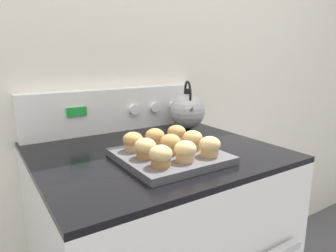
{
  "coord_description": "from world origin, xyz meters",
  "views": [
    {
      "loc": [
        -0.49,
        -0.48,
        1.22
      ],
      "look_at": [
        -0.01,
        0.25,
        1.02
      ],
      "focal_mm": 32.0,
      "sensor_mm": 36.0,
      "label": 1
    }
  ],
  "objects": [
    {
      "name": "muffin_r1_c0",
      "position": [
        -0.1,
        0.25,
        0.97
      ],
      "size": [
        0.06,
        0.06,
        0.06
      ],
      "color": "olive",
      "rests_on": "muffin_pan"
    },
    {
      "name": "muffin_r2_c0",
      "position": [
        -0.09,
        0.33,
        0.97
      ],
      "size": [
        0.06,
        0.06,
        0.06
      ],
      "color": "tan",
      "rests_on": "muffin_pan"
    },
    {
      "name": "muffin_r2_c1",
      "position": [
        -0.01,
        0.33,
        0.97
      ],
      "size": [
        0.06,
        0.06,
        0.06
      ],
      "color": "olive",
      "rests_on": "muffin_pan"
    },
    {
      "name": "wall_back",
      "position": [
        0.0,
        0.73,
        1.2
      ],
      "size": [
        8.0,
        0.05,
        2.4
      ],
      "color": "silver",
      "rests_on": "ground_plane"
    },
    {
      "name": "control_panel",
      "position": [
        0.0,
        0.68,
        1.0
      ],
      "size": [
        0.75,
        0.07,
        0.18
      ],
      "color": "white",
      "rests_on": "stove_range"
    },
    {
      "name": "muffin_r2_c2",
      "position": [
        0.07,
        0.33,
        0.97
      ],
      "size": [
        0.06,
        0.06,
        0.06
      ],
      "color": "tan",
      "rests_on": "muffin_pan"
    },
    {
      "name": "muffin_r0_c2",
      "position": [
        0.07,
        0.16,
        0.97
      ],
      "size": [
        0.06,
        0.06,
        0.06
      ],
      "color": "tan",
      "rests_on": "muffin_pan"
    },
    {
      "name": "muffin_r1_c1",
      "position": [
        -0.01,
        0.24,
        0.97
      ],
      "size": [
        0.06,
        0.06,
        0.06
      ],
      "color": "#A37A4C",
      "rests_on": "muffin_pan"
    },
    {
      "name": "tea_kettle",
      "position": [
        0.27,
        0.54,
        1.0
      ],
      "size": [
        0.15,
        0.18,
        0.21
      ],
      "color": "#ADAFB5",
      "rests_on": "stove_range"
    },
    {
      "name": "muffin_r0_c0",
      "position": [
        -0.09,
        0.16,
        0.97
      ],
      "size": [
        0.06,
        0.06,
        0.06
      ],
      "color": "olive",
      "rests_on": "muffin_pan"
    },
    {
      "name": "muffin_pan",
      "position": [
        -0.01,
        0.25,
        0.93
      ],
      "size": [
        0.29,
        0.29,
        0.02
      ],
      "color": "#4C4C51",
      "rests_on": "stove_range"
    },
    {
      "name": "muffin_r1_c2",
      "position": [
        0.07,
        0.24,
        0.97
      ],
      "size": [
        0.06,
        0.06,
        0.06
      ],
      "color": "#A37A4C",
      "rests_on": "muffin_pan"
    },
    {
      "name": "muffin_r0_c1",
      "position": [
        -0.02,
        0.16,
        0.97
      ],
      "size": [
        0.06,
        0.06,
        0.06
      ],
      "color": "tan",
      "rests_on": "muffin_pan"
    }
  ]
}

